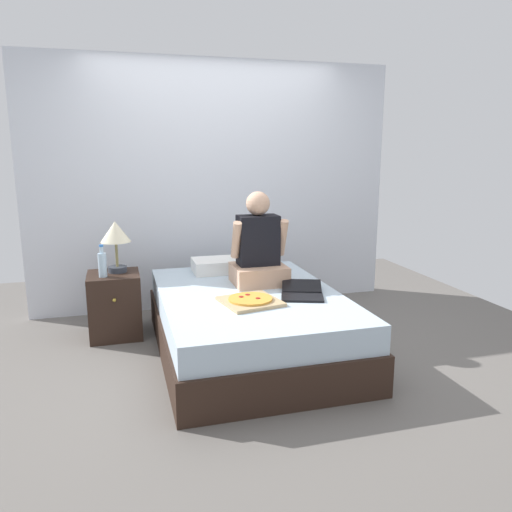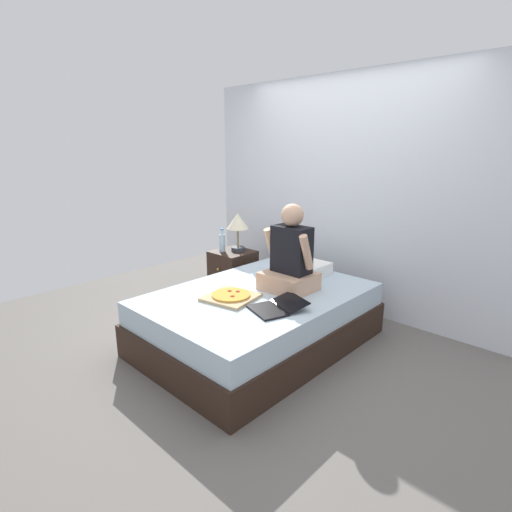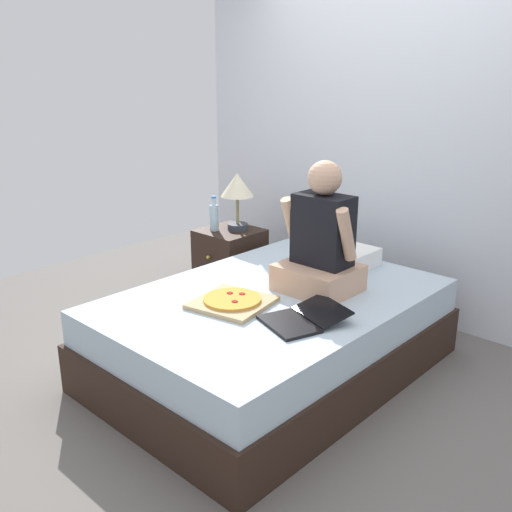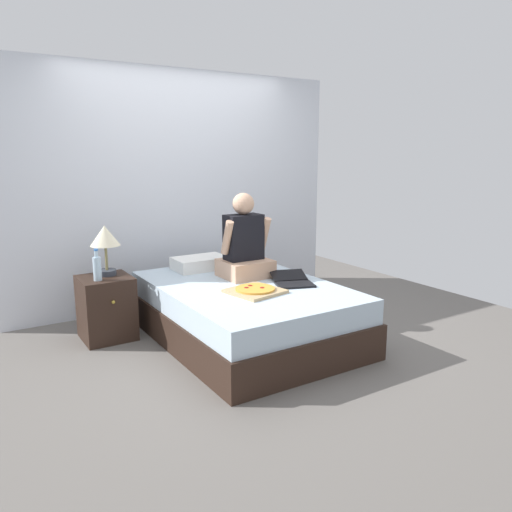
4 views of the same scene
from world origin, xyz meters
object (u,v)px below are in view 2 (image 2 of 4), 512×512
(bed, at_px, (259,318))
(lamp_on_left_nightstand, at_px, (238,224))
(laptop, at_px, (275,308))
(pizza_box, at_px, (231,296))
(nightstand_left, at_px, (233,274))
(water_bottle, at_px, (222,242))
(person_seated, at_px, (290,259))

(bed, distance_m, lamp_on_left_nightstand, 1.39)
(laptop, height_order, pizza_box, laptop)
(bed, bearing_deg, nightstand_left, 147.53)
(laptop, bearing_deg, lamp_on_left_nightstand, 146.20)
(lamp_on_left_nightstand, distance_m, water_bottle, 0.28)
(nightstand_left, relative_size, lamp_on_left_nightstand, 1.26)
(water_bottle, bearing_deg, nightstand_left, 48.35)
(lamp_on_left_nightstand, height_order, person_seated, person_seated)
(nightstand_left, height_order, pizza_box, nightstand_left)
(bed, bearing_deg, pizza_box, -103.10)
(person_seated, distance_m, pizza_box, 0.63)
(bed, height_order, person_seated, person_seated)
(person_seated, relative_size, pizza_box, 1.66)
(bed, height_order, laptop, laptop)
(lamp_on_left_nightstand, bearing_deg, pizza_box, -46.49)
(lamp_on_left_nightstand, bearing_deg, bed, -35.43)
(nightstand_left, bearing_deg, person_seated, -18.94)
(water_bottle, distance_m, person_seated, 1.32)
(bed, height_order, pizza_box, pizza_box)
(bed, xyz_separation_m, water_bottle, (-1.13, 0.58, 0.43))
(laptop, bearing_deg, nightstand_left, 148.40)
(person_seated, relative_size, laptop, 1.57)
(bed, bearing_deg, lamp_on_left_nightstand, 144.57)
(person_seated, bearing_deg, pizza_box, -111.97)
(lamp_on_left_nightstand, height_order, pizza_box, lamp_on_left_nightstand)
(lamp_on_left_nightstand, relative_size, pizza_box, 0.96)
(water_bottle, height_order, person_seated, person_seated)
(lamp_on_left_nightstand, height_order, water_bottle, lamp_on_left_nightstand)
(laptop, distance_m, pizza_box, 0.44)
(lamp_on_left_nightstand, xyz_separation_m, water_bottle, (-0.12, -0.14, -0.22))
(water_bottle, relative_size, laptop, 0.56)
(bed, height_order, water_bottle, water_bottle)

